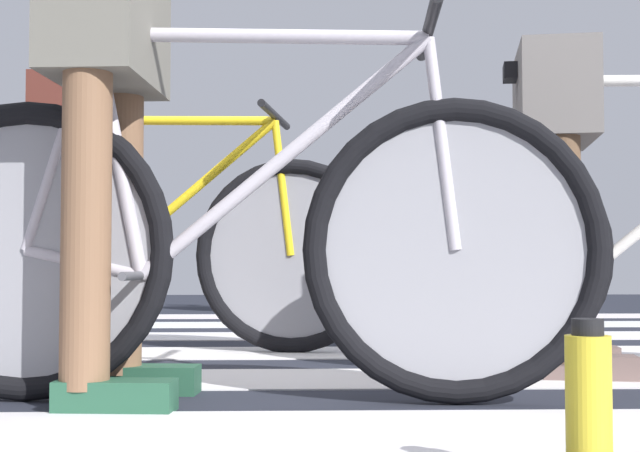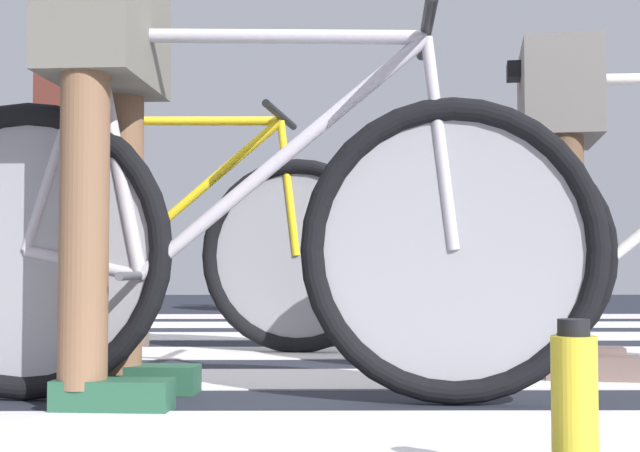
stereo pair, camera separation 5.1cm
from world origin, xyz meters
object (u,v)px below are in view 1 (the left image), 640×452
Objects in this scene: cyclist_1_of_4 at (108,121)px; cyclist_3_of_4 at (78,175)px; cyclist_2_of_4 at (557,164)px; water_bottle at (589,409)px; bicycle_3_of_4 at (156,248)px; bicycle_1_of_4 at (236,239)px; bicycle_4_of_4 at (331,256)px.

cyclist_3_of_4 is at bearing 111.18° from cyclist_1_of_4.
cyclist_2_of_4 is 3.94× the size of water_bottle.
water_bottle is at bearing -56.32° from bicycle_3_of_4.
cyclist_3_of_4 is at bearing 122.57° from bicycle_1_of_4.
bicycle_4_of_4 is at bearing 109.00° from cyclist_2_of_4.
cyclist_2_of_4 reaches higher than bicycle_3_of_4.
cyclist_1_of_4 is at bearing -147.50° from cyclist_2_of_4.
water_bottle is (0.56, -0.83, -0.27)m from bicycle_1_of_4.
bicycle_1_of_4 is 0.42m from cyclist_1_of_4.
cyclist_2_of_4 is 1.51m from bicycle_3_of_4.
cyclist_2_of_4 is (0.93, 0.53, 0.24)m from bicycle_1_of_4.
water_bottle is (0.87, -0.85, -0.55)m from cyclist_1_of_4.
bicycle_1_of_4 is at bearing -0.00° from cyclist_1_of_4.
bicycle_1_of_4 is 7.06× the size of water_bottle.
water_bottle is (0.16, -4.83, -0.27)m from bicycle_4_of_4.
cyclist_1_of_4 reaches higher than water_bottle.
cyclist_1_of_4 is 4.20× the size of water_bottle.
cyclist_3_of_4 reaches higher than bicycle_4_of_4.
bicycle_4_of_4 is 7.07× the size of water_bottle.
bicycle_1_of_4 is 1.68× the size of cyclist_1_of_4.
cyclist_1_of_4 is 0.59× the size of bicycle_4_of_4.
cyclist_2_of_4 reaches higher than bicycle_1_of_4.
cyclist_2_of_4 reaches higher than water_bottle.
cyclist_1_of_4 is at bearing -77.32° from bicycle_3_of_4.
cyclist_3_of_4 is at bearing 120.45° from water_bottle.
bicycle_3_of_4 is at bearing -102.77° from bicycle_4_of_4.
cyclist_3_of_4 reaches higher than bicycle_3_of_4.
bicycle_4_of_4 is at bearing 77.38° from cyclist_3_of_4.
bicycle_3_of_4 is 0.42m from cyclist_3_of_4.
cyclist_2_of_4 is at bearing -19.45° from bicycle_3_of_4.
bicycle_4_of_4 is (0.71, 3.98, -0.28)m from cyclist_1_of_4.
cyclist_3_of_4 is (-1.62, 0.77, 0.04)m from cyclist_2_of_4.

